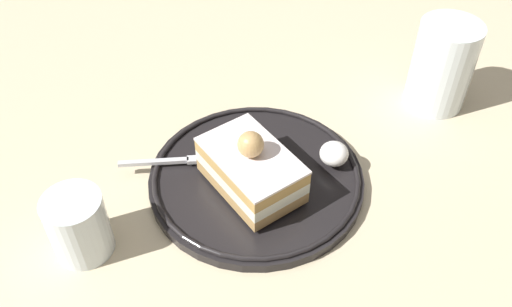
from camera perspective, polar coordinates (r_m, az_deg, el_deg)
ground_plane at (r=0.63m, az=-1.06°, el=-3.45°), size 2.40×2.40×0.00m
dessert_plate at (r=0.63m, az=0.00°, el=-2.49°), size 0.25×0.25×0.02m
cake_slice at (r=0.59m, az=-0.37°, el=-1.52°), size 0.12×0.09×0.08m
whipped_cream_dollop at (r=0.63m, az=8.13°, el=-0.02°), size 0.03×0.03×0.03m
fork at (r=0.64m, az=-8.43°, el=-0.75°), size 0.06×0.12×0.00m
drink_glass_near at (r=0.75m, az=18.69°, el=8.21°), size 0.08×0.08×0.12m
drink_glass_far at (r=0.58m, az=-17.90°, el=-7.45°), size 0.06×0.06×0.07m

